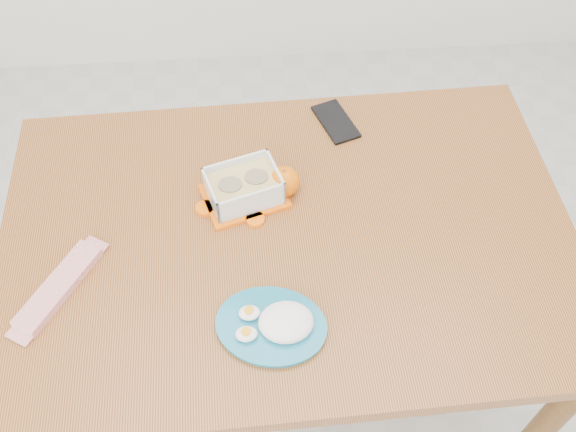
{
  "coord_description": "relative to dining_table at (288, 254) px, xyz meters",
  "views": [
    {
      "loc": [
        -0.14,
        -0.66,
        1.93
      ],
      "look_at": [
        -0.08,
        0.19,
        0.81
      ],
      "focal_mm": 40.0,
      "sensor_mm": 36.0,
      "label": 1
    }
  ],
  "objects": [
    {
      "name": "dining_table",
      "position": [
        0.0,
        0.0,
        0.0
      ],
      "size": [
        1.33,
        0.91,
        0.75
      ],
      "rotation": [
        0.0,
        0.0,
        0.03
      ],
      "color": "#9E5F2C",
      "rests_on": "ground"
    },
    {
      "name": "orange_fruit",
      "position": [
        -0.0,
        0.12,
        0.13
      ],
      "size": [
        0.07,
        0.07,
        0.07
      ],
      "primitive_type": "sphere",
      "color": "#FF5F05",
      "rests_on": "dining_table"
    },
    {
      "name": "ground",
      "position": [
        0.08,
        -0.19,
        -0.66
      ],
      "size": [
        3.5,
        3.5,
        0.0
      ],
      "primitive_type": "plane",
      "color": "#B7B7B2",
      "rests_on": "ground"
    },
    {
      "name": "smartphone",
      "position": [
        0.15,
        0.34,
        0.09
      ],
      "size": [
        0.12,
        0.16,
        0.01
      ],
      "primitive_type": "cube",
      "rotation": [
        0.0,
        0.0,
        0.34
      ],
      "color": "black",
      "rests_on": "dining_table"
    },
    {
      "name": "rice_plate",
      "position": [
        -0.04,
        -0.24,
        0.11
      ],
      "size": [
        0.27,
        0.27,
        0.06
      ],
      "rotation": [
        0.0,
        0.0,
        -0.25
      ],
      "color": "#19718E",
      "rests_on": "dining_table"
    },
    {
      "name": "food_container",
      "position": [
        -0.09,
        0.11,
        0.13
      ],
      "size": [
        0.22,
        0.19,
        0.08
      ],
      "rotation": [
        0.0,
        0.0,
        0.31
      ],
      "color": "#FF6507",
      "rests_on": "dining_table"
    },
    {
      "name": "candy_bar",
      "position": [
        -0.49,
        -0.12,
        0.1
      ],
      "size": [
        0.17,
        0.23,
        0.02
      ],
      "primitive_type": "cube",
      "rotation": [
        0.0,
        0.0,
        1.03
      ],
      "color": "#B5090C",
      "rests_on": "dining_table"
    }
  ]
}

